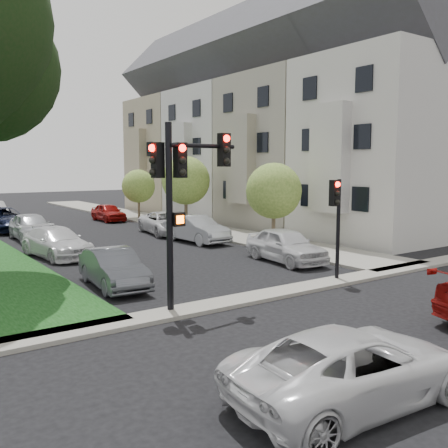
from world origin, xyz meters
TOP-DOWN VIEW (x-y plane):
  - ground at (0.00, 0.00)m, footprint 140.00×140.00m
  - sidewalk_right at (6.75, 24.00)m, footprint 3.50×44.00m
  - sidewalk_cross at (0.00, 2.00)m, footprint 60.00×1.00m
  - house_a at (12.45, 8.00)m, footprint 7.70×7.55m
  - house_b at (12.45, 15.50)m, footprint 7.70×7.55m
  - house_c at (12.45, 23.00)m, footprint 7.70×7.55m
  - house_d at (12.45, 30.50)m, footprint 7.70×7.55m
  - small_tree_a at (6.20, 9.43)m, footprint 2.85×2.85m
  - small_tree_b at (6.20, 18.16)m, footprint 3.16×3.16m
  - small_tree_c at (6.20, 25.23)m, footprint 2.55×2.55m
  - traffic_signal_main at (-3.38, 2.23)m, footprint 2.59×0.67m
  - traffic_signal_secondary at (2.85, 2.19)m, footprint 0.46×0.37m
  - car_cross_near at (-3.77, -4.29)m, footprint 4.84×2.46m
  - car_parked_0 at (3.87, 5.91)m, footprint 2.18×4.47m
  - car_parked_1 at (3.67, 12.82)m, footprint 1.85×4.47m
  - car_parked_2 at (3.89, 16.63)m, footprint 2.89×5.10m
  - car_parked_3 at (3.76, 25.33)m, footprint 1.57×3.87m
  - car_parked_5 at (-3.92, 5.96)m, footprint 1.72×4.09m
  - car_parked_6 at (-3.81, 12.73)m, footprint 2.48×4.86m
  - car_parked_7 at (-3.41, 18.69)m, footprint 1.89×4.51m
  - car_parked_8 at (-3.93, 23.69)m, footprint 3.16×5.67m

SIDE VIEW (x-z plane):
  - ground at x=0.00m, z-range 0.00..0.00m
  - sidewalk_right at x=6.75m, z-range 0.00..0.12m
  - sidewalk_cross at x=0.00m, z-range 0.00..0.12m
  - car_cross_near at x=-3.77m, z-range 0.00..1.31m
  - car_parked_5 at x=-3.92m, z-range 0.00..1.31m
  - car_parked_3 at x=3.76m, z-range 0.00..1.32m
  - car_parked_2 at x=3.89m, z-range 0.00..1.34m
  - car_parked_6 at x=-3.81m, z-range 0.00..1.35m
  - car_parked_1 at x=3.67m, z-range 0.00..1.44m
  - car_parked_0 at x=3.87m, z-range 0.00..1.47m
  - car_parked_8 at x=-3.93m, z-range 0.00..1.50m
  - car_parked_7 at x=-3.41m, z-range 0.00..1.53m
  - small_tree_c at x=6.20m, z-range 0.63..4.45m
  - traffic_signal_secondary at x=2.85m, z-range 0.72..4.37m
  - small_tree_a at x=6.20m, z-range 0.70..4.97m
  - small_tree_b at x=6.20m, z-range 0.78..5.52m
  - traffic_signal_main at x=-3.38m, z-range 1.00..6.29m
  - house_a at x=12.45m, z-range -1.05..14.92m
  - house_b at x=12.45m, z-range -1.05..14.92m
  - house_c at x=12.45m, z-range -1.05..14.92m
  - house_d at x=12.45m, z-range -1.05..14.92m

